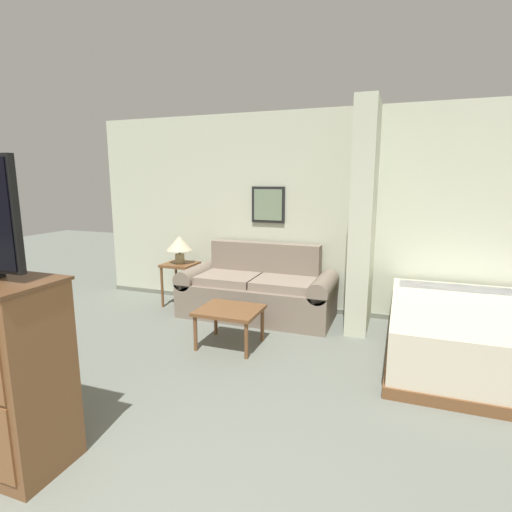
{
  "coord_description": "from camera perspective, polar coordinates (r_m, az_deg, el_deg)",
  "views": [
    {
      "loc": [
        1.01,
        -0.75,
        1.73
      ],
      "look_at": [
        -0.22,
        2.6,
        1.05
      ],
      "focal_mm": 28.0,
      "sensor_mm": 36.0,
      "label": 1
    }
  ],
  "objects": [
    {
      "name": "table_lamp",
      "position": [
        5.58,
        -10.9,
        1.65
      ],
      "size": [
        0.35,
        0.35,
        0.38
      ],
      "color": "tan",
      "rests_on": "side_table"
    },
    {
      "name": "bed",
      "position": [
        4.4,
        29.24,
        -9.83
      ],
      "size": [
        1.64,
        1.92,
        0.56
      ],
      "color": "brown",
      "rests_on": "ground_plane"
    },
    {
      "name": "coffee_table",
      "position": [
        4.23,
        -3.79,
        -8.16
      ],
      "size": [
        0.64,
        0.56,
        0.41
      ],
      "color": "brown",
      "rests_on": "ground_plane"
    },
    {
      "name": "side_table",
      "position": [
        5.65,
        -10.76,
        -2.09
      ],
      "size": [
        0.43,
        0.43,
        0.6
      ],
      "color": "brown",
      "rests_on": "ground_plane"
    },
    {
      "name": "wall_back",
      "position": [
        5.26,
        9.04,
        5.92
      ],
      "size": [
        6.5,
        0.16,
        2.6
      ],
      "color": "beige",
      "rests_on": "ground_plane"
    },
    {
      "name": "couch",
      "position": [
        5.16,
        0.27,
        -4.98
      ],
      "size": [
        1.96,
        0.84,
        0.91
      ],
      "color": "gray",
      "rests_on": "ground_plane"
    },
    {
      "name": "wall_partition_pillar",
      "position": [
        4.75,
        15.08,
        5.23
      ],
      "size": [
        0.24,
        0.75,
        2.6
      ],
      "color": "beige",
      "rests_on": "ground_plane"
    }
  ]
}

